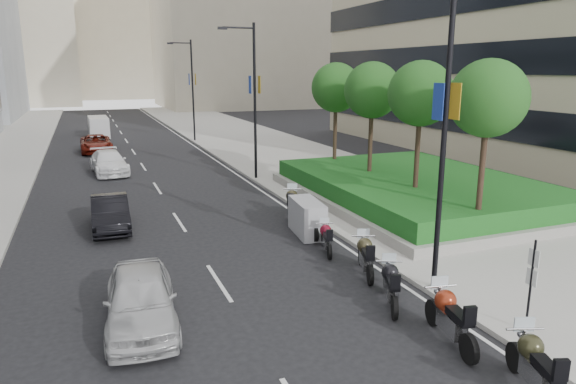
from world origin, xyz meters
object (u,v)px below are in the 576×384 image
motorcycle_4 (326,238)px  car_c (109,162)px  lamp_post_0 (441,121)px  delivery_van (99,128)px  motorcycle_2 (391,285)px  car_b (110,213)px  lamp_post_2 (191,85)px  motorcycle_1 (450,317)px  parking_sign (531,281)px  lamp_post_1 (252,94)px  motorcycle_5 (307,218)px  car_d (96,144)px  motorcycle_0 (535,366)px  motorcycle_3 (366,256)px  motorcycle_6 (292,204)px  car_a (141,299)px

motorcycle_4 → car_c: 19.31m
lamp_post_0 → delivery_van: (-7.85, 41.94, -4.16)m
lamp_post_0 → car_c: (-7.89, 22.40, -4.35)m
motorcycle_4 → delivery_van: 38.26m
motorcycle_2 → car_b: 12.43m
lamp_post_2 → motorcycle_1: 37.83m
motorcycle_1 → motorcycle_4: size_ratio=1.29×
lamp_post_0 → parking_sign: 4.74m
lamp_post_1 → motorcycle_5: (-1.19, -10.66, -4.37)m
car_c → motorcycle_1: bearing=-80.1°
car_d → motorcycle_0: bearing=-79.6°
car_c → car_d: 9.35m
motorcycle_3 → car_c: 21.59m
motorcycle_2 → motorcycle_6: size_ratio=0.91×
car_d → motorcycle_1: bearing=-79.2°
lamp_post_1 → motorcycle_3: 15.76m
motorcycle_2 → motorcycle_0: bearing=-149.5°
motorcycle_6 → car_d: (-7.50, 23.02, 0.04)m
lamp_post_2 → car_c: size_ratio=1.83×
lamp_post_1 → motorcycle_1: 20.08m
lamp_post_2 → motorcycle_4: 31.12m
motorcycle_5 → car_a: bearing=133.5°
motorcycle_2 → motorcycle_4: bearing=22.6°
car_d → motorcycle_3: bearing=-77.1°
lamp_post_0 → motorcycle_3: 4.96m
lamp_post_1 → motorcycle_4: lamp_post_1 is taller
motorcycle_0 → motorcycle_6: motorcycle_6 is taller
motorcycle_1 → motorcycle_2: 2.27m
motorcycle_2 → motorcycle_5: bearing=22.0°
motorcycle_1 → car_d: car_d is taller
motorcycle_3 → car_d: (-7.33, 29.82, 0.09)m
car_b → car_c: size_ratio=0.84×
lamp_post_0 → car_d: size_ratio=1.79×
motorcycle_5 → car_a: 8.75m
lamp_post_2 → car_d: size_ratio=1.79×
motorcycle_0 → motorcycle_1: bearing=25.7°
motorcycle_4 → car_a: bearing=132.0°
lamp_post_1 → motorcycle_3: bearing=-94.0°
lamp_post_2 → motorcycle_1: lamp_post_2 is taller
motorcycle_1 → delivery_van: 44.96m
car_a → lamp_post_1: bearing=67.5°
car_c → lamp_post_1: bearing=-39.3°
motorcycle_6 → car_a: 10.58m
lamp_post_2 → motorcycle_6: lamp_post_2 is taller
parking_sign → car_b: (-9.09, 13.05, -0.77)m
lamp_post_1 → car_b: size_ratio=2.17×
lamp_post_0 → car_c: 24.15m
motorcycle_0 → lamp_post_1: bearing=16.8°
car_a → lamp_post_0: bearing=-2.7°
lamp_post_0 → lamp_post_1: bearing=90.0°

